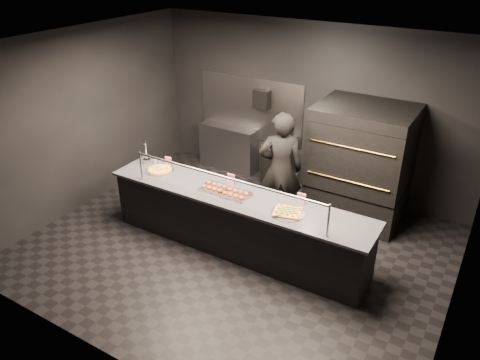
# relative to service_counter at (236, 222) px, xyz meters

# --- Properties ---
(room) EXTENTS (6.04, 6.00, 3.00)m
(room) POSITION_rel_service_counter_xyz_m (-0.02, 0.05, 1.03)
(room) COLOR black
(room) RESTS_ON ground
(service_counter) EXTENTS (4.10, 0.78, 1.37)m
(service_counter) POSITION_rel_service_counter_xyz_m (0.00, 0.00, 0.00)
(service_counter) COLOR black
(service_counter) RESTS_ON ground
(pizza_oven) EXTENTS (1.50, 1.23, 1.91)m
(pizza_oven) POSITION_rel_service_counter_xyz_m (1.20, 1.90, 0.50)
(pizza_oven) COLOR black
(pizza_oven) RESTS_ON ground
(prep_shelf) EXTENTS (1.20, 0.35, 0.90)m
(prep_shelf) POSITION_rel_service_counter_xyz_m (-1.60, 2.32, -0.01)
(prep_shelf) COLOR #99999E
(prep_shelf) RESTS_ON ground
(towel_dispenser) EXTENTS (0.30, 0.20, 0.35)m
(towel_dispenser) POSITION_rel_service_counter_xyz_m (-0.90, 2.39, 1.09)
(towel_dispenser) COLOR black
(towel_dispenser) RESTS_ON room
(fire_extinguisher) EXTENTS (0.14, 0.14, 0.51)m
(fire_extinguisher) POSITION_rel_service_counter_xyz_m (-0.35, 2.40, 0.60)
(fire_extinguisher) COLOR #B2B2B7
(fire_extinguisher) RESTS_ON room
(beer_tap) EXTENTS (0.13, 0.18, 0.49)m
(beer_tap) POSITION_rel_service_counter_xyz_m (-1.82, 0.17, 0.59)
(beer_tap) COLOR silver
(beer_tap) RESTS_ON service_counter
(round_pizza) EXTENTS (0.45, 0.45, 0.03)m
(round_pizza) POSITION_rel_service_counter_xyz_m (-1.45, 0.05, 0.47)
(round_pizza) COLOR silver
(round_pizza) RESTS_ON service_counter
(slider_tray_a) EXTENTS (0.46, 0.39, 0.06)m
(slider_tray_a) POSITION_rel_service_counter_xyz_m (-0.37, -0.00, 0.48)
(slider_tray_a) COLOR silver
(slider_tray_a) RESTS_ON service_counter
(slider_tray_b) EXTENTS (0.46, 0.38, 0.06)m
(slider_tray_b) POSITION_rel_service_counter_xyz_m (-0.00, -0.02, 0.48)
(slider_tray_b) COLOR silver
(slider_tray_b) RESTS_ON service_counter
(square_pizza) EXTENTS (0.46, 0.46, 0.05)m
(square_pizza) POSITION_rel_service_counter_xyz_m (0.85, -0.07, 0.47)
(square_pizza) COLOR silver
(square_pizza) RESTS_ON service_counter
(condiment_jar) EXTENTS (0.14, 0.06, 0.09)m
(condiment_jar) POSITION_rel_service_counter_xyz_m (-1.67, 0.23, 0.50)
(condiment_jar) COLOR silver
(condiment_jar) RESTS_ON service_counter
(tent_cards) EXTENTS (2.47, 0.04, 0.15)m
(tent_cards) POSITION_rel_service_counter_xyz_m (-0.28, 0.28, 0.53)
(tent_cards) COLOR white
(tent_cards) RESTS_ON service_counter
(trash_bin) EXTENTS (0.49, 0.49, 0.82)m
(trash_bin) POSITION_rel_service_counter_xyz_m (-0.47, 2.10, -0.05)
(trash_bin) COLOR black
(trash_bin) RESTS_ON ground
(worker) EXTENTS (0.83, 0.73, 1.90)m
(worker) POSITION_rel_service_counter_xyz_m (0.19, 1.03, 0.49)
(worker) COLOR black
(worker) RESTS_ON ground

